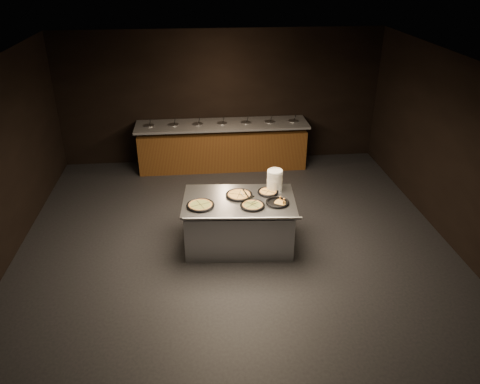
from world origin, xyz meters
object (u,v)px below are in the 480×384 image
Objects in this scene: plate_stack at (275,180)px; pan_cheese_whole at (239,195)px; serving_counter at (239,223)px; pan_veggie_whole at (200,205)px.

plate_stack reaches higher than pan_cheese_whole.
plate_stack is at bearing 31.59° from serving_counter.
pan_veggie_whole is 0.68m from pan_cheese_whole.
pan_veggie_whole is 1.00× the size of pan_cheese_whole.
serving_counter is at bearing -153.05° from plate_stack.
serving_counter is 0.77m from pan_veggie_whole.
pan_cheese_whole is (-0.60, -0.18, -0.15)m from plate_stack.
pan_cheese_whole reaches higher than serving_counter.
plate_stack is at bearing 16.86° from pan_cheese_whole.
serving_counter is 0.47m from pan_cheese_whole.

